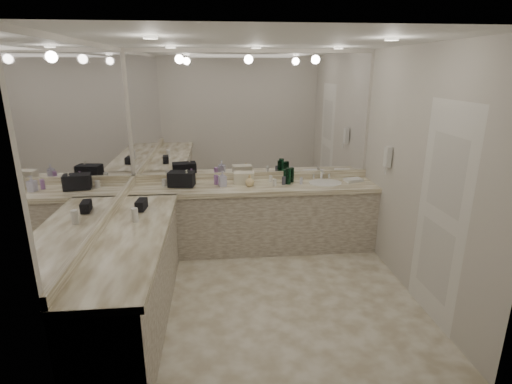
{
  "coord_description": "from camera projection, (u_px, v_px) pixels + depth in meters",
  "views": [
    {
      "loc": [
        -0.47,
        -3.79,
        2.36
      ],
      "look_at": [
        -0.06,
        0.4,
        1.05
      ],
      "focal_mm": 28.0,
      "sensor_mm": 36.0,
      "label": 1
    }
  ],
  "objects": [
    {
      "name": "floor",
      "position": [
        265.0,
        295.0,
        4.35
      ],
      "size": [
        3.2,
        3.2,
        0.0
      ],
      "primitive_type": "plane",
      "color": "silver",
      "rests_on": "ground"
    },
    {
      "name": "ceiling",
      "position": [
        267.0,
        41.0,
        3.58
      ],
      "size": [
        3.2,
        3.2,
        0.0
      ],
      "primitive_type": "plane",
      "color": "white",
      "rests_on": "floor"
    },
    {
      "name": "wall_back",
      "position": [
        252.0,
        150.0,
        5.39
      ],
      "size": [
        3.2,
        0.02,
        2.6
      ],
      "primitive_type": "cube",
      "color": "beige",
      "rests_on": "floor"
    },
    {
      "name": "wall_left",
      "position": [
        100.0,
        184.0,
        3.82
      ],
      "size": [
        0.02,
        3.0,
        2.6
      ],
      "primitive_type": "cube",
      "color": "beige",
      "rests_on": "floor"
    },
    {
      "name": "wall_right",
      "position": [
        419.0,
        176.0,
        4.12
      ],
      "size": [
        0.02,
        3.0,
        2.6
      ],
      "primitive_type": "cube",
      "color": "beige",
      "rests_on": "floor"
    },
    {
      "name": "vanity_back_base",
      "position": [
        254.0,
        219.0,
        5.37
      ],
      "size": [
        3.2,
        0.6,
        0.84
      ],
      "primitive_type": "cube",
      "color": "beige",
      "rests_on": "floor"
    },
    {
      "name": "vanity_back_top",
      "position": [
        254.0,
        187.0,
        5.22
      ],
      "size": [
        3.2,
        0.64,
        0.06
      ],
      "primitive_type": "cube",
      "color": "#F4EBCD",
      "rests_on": "vanity_back_base"
    },
    {
      "name": "vanity_left_base",
      "position": [
        134.0,
        280.0,
        3.82
      ],
      "size": [
        0.6,
        2.4,
        0.84
      ],
      "primitive_type": "cube",
      "color": "beige",
      "rests_on": "floor"
    },
    {
      "name": "vanity_left_top",
      "position": [
        131.0,
        237.0,
        3.69
      ],
      "size": [
        0.64,
        2.42,
        0.06
      ],
      "primitive_type": "cube",
      "color": "#F4EBCD",
      "rests_on": "vanity_left_base"
    },
    {
      "name": "backsplash_back",
      "position": [
        252.0,
        176.0,
        5.48
      ],
      "size": [
        3.2,
        0.04,
        0.1
      ],
      "primitive_type": "cube",
      "color": "#F4EBCD",
      "rests_on": "vanity_back_top"
    },
    {
      "name": "backsplash_left",
      "position": [
        106.0,
        218.0,
        3.92
      ],
      "size": [
        0.04,
        3.0,
        0.1
      ],
      "primitive_type": "cube",
      "color": "#F4EBCD",
      "rests_on": "vanity_left_top"
    },
    {
      "name": "mirror_back",
      "position": [
        252.0,
        115.0,
        5.24
      ],
      "size": [
        3.12,
        0.01,
        1.55
      ],
      "primitive_type": "cube",
      "color": "white",
      "rests_on": "wall_back"
    },
    {
      "name": "mirror_left",
      "position": [
        95.0,
        135.0,
        3.68
      ],
      "size": [
        0.01,
        2.92,
        1.55
      ],
      "primitive_type": "cube",
      "color": "white",
      "rests_on": "wall_left"
    },
    {
      "name": "sink",
      "position": [
        325.0,
        183.0,
        5.32
      ],
      "size": [
        0.44,
        0.44,
        0.03
      ],
      "primitive_type": "cylinder",
      "color": "white",
      "rests_on": "vanity_back_top"
    },
    {
      "name": "faucet",
      "position": [
        321.0,
        174.0,
        5.49
      ],
      "size": [
        0.24,
        0.16,
        0.14
      ],
      "primitive_type": "cube",
      "color": "silver",
      "rests_on": "vanity_back_top"
    },
    {
      "name": "wall_phone",
      "position": [
        388.0,
        157.0,
        4.76
      ],
      "size": [
        0.06,
        0.1,
        0.24
      ],
      "primitive_type": "cube",
      "color": "white",
      "rests_on": "wall_right"
    },
    {
      "name": "door",
      "position": [
        441.0,
        216.0,
        3.71
      ],
      "size": [
        0.02,
        0.82,
        2.1
      ],
      "primitive_type": "cube",
      "color": "white",
      "rests_on": "wall_right"
    },
    {
      "name": "black_toiletry_bag",
      "position": [
        182.0,
        179.0,
        5.14
      ],
      "size": [
        0.35,
        0.25,
        0.18
      ],
      "primitive_type": "cube",
      "rotation": [
        0.0,
        0.0,
        -0.16
      ],
      "color": "black",
      "rests_on": "vanity_back_top"
    },
    {
      "name": "black_bag_spill",
      "position": [
        141.0,
        205.0,
        4.29
      ],
      "size": [
        0.11,
        0.2,
        0.11
      ],
      "primitive_type": "cube",
      "rotation": [
        0.0,
        0.0,
        -0.1
      ],
      "color": "black",
      "rests_on": "vanity_left_top"
    },
    {
      "name": "cream_cosmetic_case",
      "position": [
        244.0,
        178.0,
        5.28
      ],
      "size": [
        0.28,
        0.19,
        0.15
      ],
      "primitive_type": "cube",
      "rotation": [
        0.0,
        0.0,
        -0.09
      ],
      "color": "beige",
      "rests_on": "vanity_back_top"
    },
    {
      "name": "hand_towel",
      "position": [
        353.0,
        180.0,
        5.39
      ],
      "size": [
        0.25,
        0.2,
        0.04
      ],
      "primitive_type": "cube",
      "rotation": [
        0.0,
        0.0,
        0.22
      ],
      "color": "white",
      "rests_on": "vanity_back_top"
    },
    {
      "name": "lotion_left",
      "position": [
        135.0,
        215.0,
        3.95
      ],
      "size": [
        0.06,
        0.06,
        0.15
      ],
      "primitive_type": "cylinder",
      "color": "white",
      "rests_on": "vanity_left_top"
    },
    {
      "name": "soap_bottle_a",
      "position": [
        187.0,
        179.0,
        5.08
      ],
      "size": [
        0.12,
        0.12,
        0.23
      ],
      "primitive_type": "imported",
      "rotation": [
        0.0,
        0.0,
        -0.35
      ],
      "color": "silver",
      "rests_on": "vanity_back_top"
    },
    {
      "name": "soap_bottle_b",
      "position": [
        222.0,
        179.0,
        5.14
      ],
      "size": [
        0.11,
        0.11,
        0.2
      ],
      "primitive_type": "imported",
      "rotation": [
        0.0,
        0.0,
        0.28
      ],
      "color": "#B8B6D4",
      "rests_on": "vanity_back_top"
    },
    {
      "name": "soap_bottle_c",
      "position": [
        250.0,
        180.0,
        5.15
      ],
      "size": [
        0.12,
        0.12,
        0.15
      ],
      "primitive_type": "imported",
      "rotation": [
        0.0,
        0.0,
        0.02
      ],
      "color": "beige",
      "rests_on": "vanity_back_top"
    },
    {
      "name": "green_bottle_0",
      "position": [
        290.0,
        175.0,
        5.34
      ],
      "size": [
        0.07,
        0.07,
        0.19
      ],
      "primitive_type": "cylinder",
      "color": "#0E4729",
      "rests_on": "vanity_back_top"
    },
    {
      "name": "green_bottle_1",
      "position": [
        286.0,
        176.0,
        5.26
      ],
      "size": [
        0.07,
        0.07,
        0.19
      ],
      "primitive_type": "cylinder",
      "color": "#0E4729",
      "rests_on": "vanity_back_top"
    },
    {
      "name": "green_bottle_2",
      "position": [
        291.0,
        175.0,
        5.34
      ],
      "size": [
        0.07,
        0.07,
        0.2
      ],
      "primitive_type": "cylinder",
      "color": "#0E4729",
      "rests_on": "vanity_back_top"
    },
    {
      "name": "green_bottle_3",
      "position": [
        288.0,
        176.0,
        5.24
      ],
      "size": [
        0.07,
        0.07,
        0.22
      ],
      "primitive_type": "cylinder",
      "color": "#0E4729",
      "rests_on": "vanity_back_top"
    },
    {
      "name": "amenity_bottle_0",
      "position": [
        271.0,
        179.0,
        5.35
      ],
      "size": [
        0.05,
        0.05,
        0.09
      ],
      "primitive_type": "cylinder",
      "color": "white",
      "rests_on": "vanity_back_top"
    },
    {
      "name": "amenity_bottle_1",
      "position": [
        216.0,
        180.0,
        5.24
      ],
      "size": [
        0.06,
        0.06,
        0.13
      ],
      "primitive_type": "cylinder",
      "color": "#9966B2",
      "rests_on": "vanity_back_top"
    },
    {
      "name": "amenity_bottle_2",
      "position": [
        164.0,
        182.0,
        5.18
      ],
      "size": [
        0.06,
        0.06,
        0.09
      ],
      "primitive_type": "cylinder",
      "color": "white",
      "rests_on": "vanity_back_top"
    },
    {
      "name": "amenity_bottle_3",
      "position": [
        275.0,
        183.0,
        5.17
      ],
      "size": [
        0.05,
        0.05,
        0.09
      ],
      "primitive_type": "cylinder",
      "color": "white",
      "rests_on": "vanity_back_top"
    },
    {
      "name": "amenity_bottle_4",
      "position": [
        284.0,
        181.0,
        5.23
      ],
      "size": [
        0.05,
        0.05,
        0.11
      ],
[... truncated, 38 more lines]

